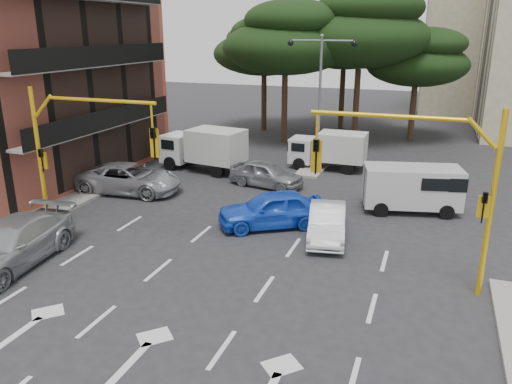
# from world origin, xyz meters

# --- Properties ---
(ground) EXTENTS (120.00, 120.00, 0.00)m
(ground) POSITION_xyz_m (0.00, 0.00, 0.00)
(ground) COLOR #28282B
(ground) RESTS_ON ground
(median_strip) EXTENTS (1.40, 6.00, 0.15)m
(median_strip) POSITION_xyz_m (0.00, 16.00, 0.07)
(median_strip) COLOR gray
(median_strip) RESTS_ON ground
(apartment_beige_far) EXTENTS (16.20, 12.15, 16.70)m
(apartment_beige_far) POSITION_xyz_m (12.95, 44.00, 8.35)
(apartment_beige_far) COLOR tan
(apartment_beige_far) RESTS_ON ground
(pine_left_near) EXTENTS (9.15, 9.15, 10.23)m
(pine_left_near) POSITION_xyz_m (-3.94, 21.96, 7.60)
(pine_left_near) COLOR #382616
(pine_left_near) RESTS_ON ground
(pine_center) EXTENTS (9.98, 9.98, 11.16)m
(pine_center) POSITION_xyz_m (1.06, 23.96, 8.30)
(pine_center) COLOR #382616
(pine_center) RESTS_ON ground
(pine_left_far) EXTENTS (8.32, 8.32, 9.30)m
(pine_left_far) POSITION_xyz_m (-6.94, 25.96, 6.91)
(pine_left_far) COLOR #382616
(pine_left_far) RESTS_ON ground
(pine_right) EXTENTS (7.49, 7.49, 8.37)m
(pine_right) POSITION_xyz_m (5.06, 25.96, 6.22)
(pine_right) COLOR #382616
(pine_right) RESTS_ON ground
(pine_back) EXTENTS (9.15, 9.15, 10.23)m
(pine_back) POSITION_xyz_m (-0.94, 28.96, 7.60)
(pine_back) COLOR #382616
(pine_back) RESTS_ON ground
(signal_mast_right) EXTENTS (5.79, 0.37, 6.00)m
(signal_mast_right) POSITION_xyz_m (6.80, 1.99, 3.88)
(signal_mast_right) COLOR yellow
(signal_mast_right) RESTS_ON ground
(signal_mast_left) EXTENTS (5.79, 0.37, 6.00)m
(signal_mast_left) POSITION_xyz_m (-6.80, 1.99, 3.88)
(signal_mast_left) COLOR yellow
(signal_mast_left) RESTS_ON ground
(street_lamp_center) EXTENTS (4.16, 0.36, 7.77)m
(street_lamp_center) POSITION_xyz_m (0.00, 16.00, 5.43)
(street_lamp_center) COLOR slate
(street_lamp_center) RESTS_ON median_strip
(car_white_hatch) EXTENTS (2.16, 4.28, 1.35)m
(car_white_hatch) POSITION_xyz_m (3.00, 4.94, 0.67)
(car_white_hatch) COLOR silver
(car_white_hatch) RESTS_ON ground
(car_blue_compact) EXTENTS (4.93, 4.03, 1.58)m
(car_blue_compact) POSITION_xyz_m (0.50, 5.34, 0.79)
(car_blue_compact) COLOR blue
(car_blue_compact) RESTS_ON ground
(car_silver_wagon) EXTENTS (2.83, 5.79, 1.62)m
(car_silver_wagon) POSITION_xyz_m (-7.17, -1.42, 0.81)
(car_silver_wagon) COLOR #9EA1A6
(car_silver_wagon) RESTS_ON ground
(car_silver_cross_a) EXTENTS (5.67, 3.02, 1.52)m
(car_silver_cross_a) POSITION_xyz_m (-8.00, 7.33, 0.76)
(car_silver_cross_a) COLOR #A6A8AE
(car_silver_cross_a) RESTS_ON ground
(car_silver_cross_b) EXTENTS (4.36, 2.43, 1.40)m
(car_silver_cross_b) POSITION_xyz_m (-1.61, 10.77, 0.70)
(car_silver_cross_b) COLOR #989AA0
(car_silver_cross_b) RESTS_ON ground
(van_white) EXTENTS (4.69, 2.92, 2.18)m
(van_white) POSITION_xyz_m (6.01, 9.41, 1.09)
(van_white) COLOR silver
(van_white) RESTS_ON ground
(box_truck_a) EXTENTS (5.51, 2.94, 2.58)m
(box_truck_a) POSITION_xyz_m (-6.25, 12.62, 1.29)
(box_truck_a) COLOR white
(box_truck_a) RESTS_ON ground
(box_truck_b) EXTENTS (4.66, 1.98, 2.29)m
(box_truck_b) POSITION_xyz_m (0.78, 15.50, 1.14)
(box_truck_b) COLOR silver
(box_truck_b) RESTS_ON ground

